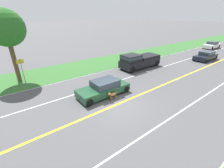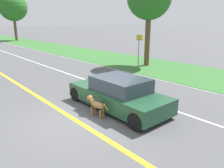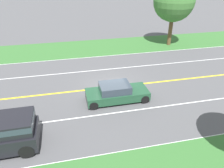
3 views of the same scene
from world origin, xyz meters
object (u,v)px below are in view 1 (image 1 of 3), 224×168
(roadside_tree_right_near, at_px, (6,28))
(street_sign, at_px, (22,69))
(car_trailing_near, at_px, (206,56))
(ego_car, at_px, (104,88))
(dog, at_px, (112,95))
(pickup_truck, at_px, (139,61))
(car_trailing_mid, at_px, (212,45))

(roadside_tree_right_near, height_order, street_sign, roadside_tree_right_near)
(car_trailing_near, distance_m, roadside_tree_right_near, 26.00)
(ego_car, distance_m, car_trailing_near, 18.94)
(dog, relative_size, roadside_tree_right_near, 0.17)
(ego_car, distance_m, street_sign, 8.32)
(dog, xyz_separation_m, car_trailing_near, (0.92, -18.90, 0.13))
(dog, xyz_separation_m, pickup_truck, (4.51, -7.78, 0.50))
(car_trailing_near, height_order, street_sign, street_sign)
(roadside_tree_right_near, bearing_deg, ego_car, -146.12)
(dog, distance_m, roadside_tree_right_near, 11.55)
(roadside_tree_right_near, bearing_deg, dog, -149.48)
(roadside_tree_right_near, bearing_deg, street_sign, -166.05)
(car_trailing_mid, xyz_separation_m, roadside_tree_right_near, (4.84, 34.92, 4.55))
(car_trailing_mid, relative_size, roadside_tree_right_near, 0.64)
(dog, bearing_deg, car_trailing_mid, -88.16)
(street_sign, bearing_deg, roadside_tree_right_near, 13.95)
(car_trailing_near, xyz_separation_m, roadside_tree_right_near, (8.16, 24.25, 4.59))
(dog, xyz_separation_m, car_trailing_mid, (4.24, -29.56, 0.18))
(dog, relative_size, car_trailing_near, 0.26)
(car_trailing_mid, height_order, roadside_tree_right_near, roadside_tree_right_near)
(car_trailing_near, relative_size, street_sign, 1.76)
(ego_car, xyz_separation_m, car_trailing_near, (-0.24, -18.94, -0.01))
(car_trailing_near, xyz_separation_m, street_sign, (6.82, 23.92, 1.00))
(pickup_truck, bearing_deg, car_trailing_near, -107.90)
(roadside_tree_right_near, bearing_deg, car_trailing_near, -108.59)
(pickup_truck, bearing_deg, roadside_tree_right_near, 70.82)
(dog, xyz_separation_m, street_sign, (7.74, 5.02, 1.14))
(pickup_truck, height_order, street_sign, street_sign)
(car_trailing_near, relative_size, car_trailing_mid, 1.02)
(dog, relative_size, pickup_truck, 0.21)
(ego_car, xyz_separation_m, car_trailing_mid, (3.08, -29.60, 0.04))
(car_trailing_near, distance_m, car_trailing_mid, 11.17)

